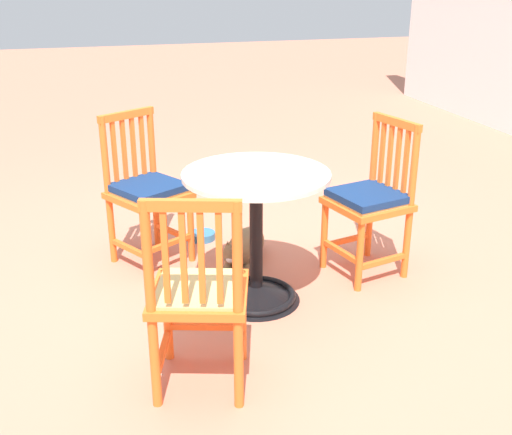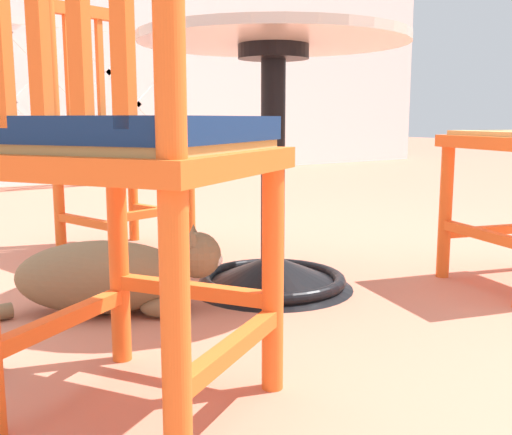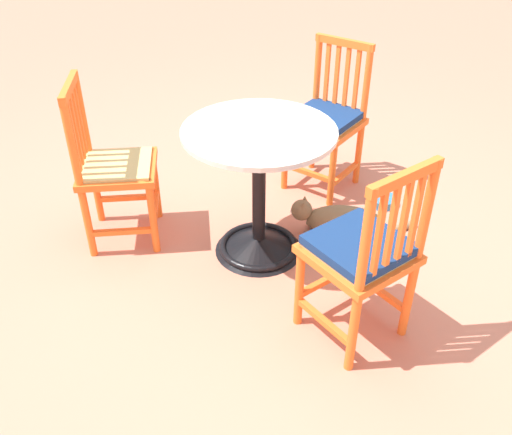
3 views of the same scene
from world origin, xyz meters
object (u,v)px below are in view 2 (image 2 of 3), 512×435
(cafe_table, at_px, (273,193))
(tabby_cat, at_px, (116,277))
(orange_chair_at_corner, at_px, (129,152))
(orange_chair_near_fence, at_px, (119,133))

(cafe_table, bearing_deg, tabby_cat, 173.34)
(orange_chair_at_corner, height_order, tabby_cat, orange_chair_at_corner)
(orange_chair_near_fence, bearing_deg, cafe_table, -77.84)
(cafe_table, height_order, orange_chair_near_fence, orange_chair_near_fence)
(orange_chair_near_fence, distance_m, orange_chair_at_corner, 1.32)
(cafe_table, height_order, orange_chair_at_corner, orange_chair_at_corner)
(cafe_table, distance_m, orange_chair_near_fence, 0.76)
(orange_chair_at_corner, bearing_deg, orange_chair_near_fence, 67.36)
(cafe_table, bearing_deg, orange_chair_near_fence, 102.16)
(cafe_table, relative_size, orange_chair_near_fence, 0.83)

